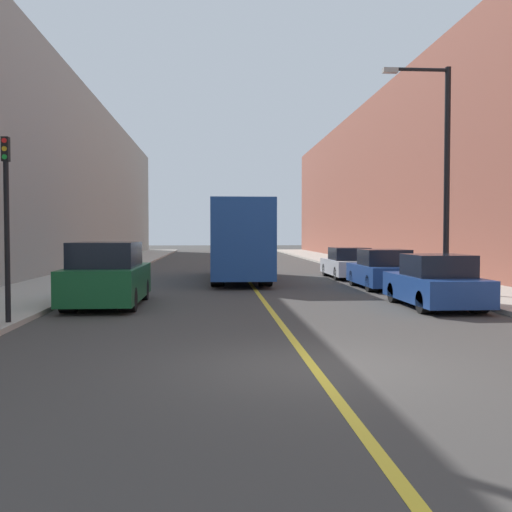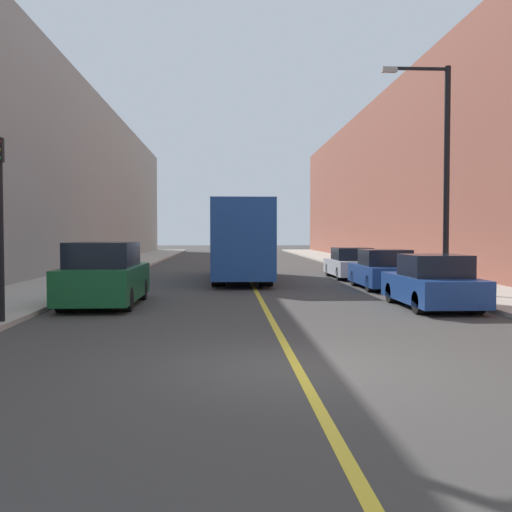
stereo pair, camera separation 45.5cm
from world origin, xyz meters
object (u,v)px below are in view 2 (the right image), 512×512
bus (240,239)px  car_right_mid (384,271)px  parked_suv_left (105,276)px  car_right_far (351,264)px  traffic_light (1,222)px  street_lamp_right (441,165)px  car_right_near (433,284)px

bus → car_right_mid: bus is taller
bus → parked_suv_left: size_ratio=2.12×
car_right_far → traffic_light: (-11.13, -14.44, 1.74)m
traffic_light → street_lamp_right: bearing=26.0°
bus → parked_suv_left: 10.48m
bus → car_right_mid: (5.43, -4.63, -1.20)m
street_lamp_right → traffic_light: street_lamp_right is taller
parked_suv_left → street_lamp_right: street_lamp_right is taller
parked_suv_left → traffic_light: size_ratio=1.14×
parked_suv_left → car_right_mid: size_ratio=1.13×
bus → traffic_light: traffic_light is taller
bus → street_lamp_right: 10.32m
car_right_near → car_right_mid: (0.17, 5.96, -0.00)m
parked_suv_left → car_right_near: parked_suv_left is taller
car_right_mid → street_lamp_right: size_ratio=0.55×
car_right_near → street_lamp_right: 5.06m
street_lamp_right → car_right_mid: bearing=112.4°
car_right_far → traffic_light: size_ratio=1.10×
car_right_far → car_right_near: bearing=-90.3°
bus → car_right_far: 5.55m
car_right_mid → parked_suv_left: bearing=-153.3°
street_lamp_right → traffic_light: bearing=-154.0°
bus → street_lamp_right: (6.61, -7.49, 2.57)m
parked_suv_left → bus: bearing=65.8°
car_right_far → street_lamp_right: bearing=-81.3°
street_lamp_right → car_right_near: bearing=-113.5°
car_right_near → traffic_light: size_ratio=1.01×
bus → traffic_light: (-5.80, -13.54, 0.52)m
bus → car_right_near: bearing=-63.6°
parked_suv_left → traffic_light: (-1.52, -4.02, 1.53)m
street_lamp_right → traffic_light: 13.96m
car_right_near → traffic_light: 11.58m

